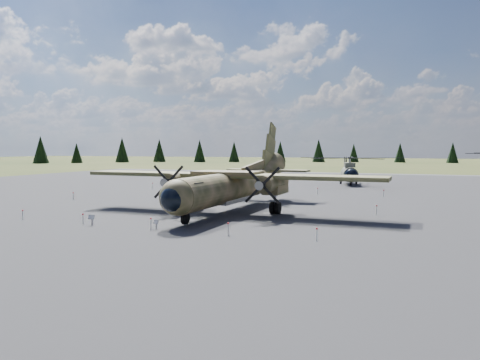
% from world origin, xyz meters
% --- Properties ---
extents(ground, '(500.00, 500.00, 0.00)m').
position_xyz_m(ground, '(0.00, 0.00, 0.00)').
color(ground, brown).
rests_on(ground, ground).
extents(apron, '(120.00, 120.00, 0.04)m').
position_xyz_m(apron, '(0.00, 10.00, 0.00)').
color(apron, '#5E5E63').
rests_on(apron, ground).
extents(transport_plane, '(28.35, 25.81, 9.37)m').
position_xyz_m(transport_plane, '(3.64, -1.98, 2.69)').
color(transport_plane, '#3E4022').
rests_on(transport_plane, ground).
extents(helicopter_near, '(20.70, 21.94, 4.41)m').
position_xyz_m(helicopter_near, '(9.42, 34.01, 3.12)').
color(helicopter_near, '#68685A').
rests_on(helicopter_near, ground).
extents(info_placard_left, '(0.53, 0.26, 0.80)m').
position_xyz_m(info_placard_left, '(-3.19, -13.51, 0.53)').
color(info_placard_left, gray).
rests_on(info_placard_left, ground).
extents(info_placard_right, '(0.45, 0.26, 0.66)m').
position_xyz_m(info_placard_right, '(2.26, -13.24, 0.44)').
color(info_placard_right, gray).
rests_on(info_placard_right, ground).
extents(barrier_fence, '(33.12, 29.62, 0.85)m').
position_xyz_m(barrier_fence, '(-0.46, -0.08, 0.51)').
color(barrier_fence, silver).
rests_on(barrier_fence, ground).
extents(treeline, '(333.12, 334.04, 10.82)m').
position_xyz_m(treeline, '(-11.41, -10.93, 4.78)').
color(treeline, black).
rests_on(treeline, ground).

